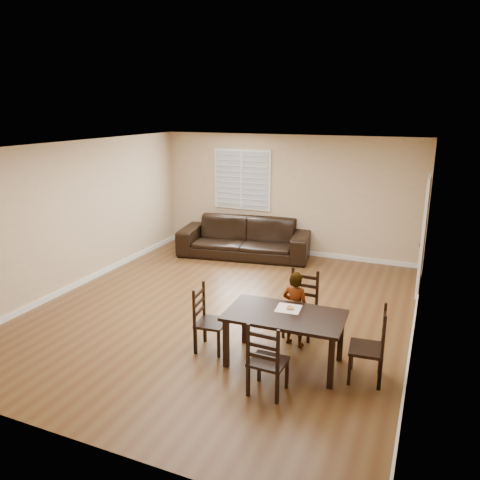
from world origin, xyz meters
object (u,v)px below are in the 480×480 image
at_px(child, 295,309).
at_px(chair_near, 303,305).
at_px(chair_right, 376,349).
at_px(donut, 290,307).
at_px(sofa, 244,238).
at_px(chair_left, 204,320).
at_px(dining_table, 285,320).
at_px(chair_far, 265,365).

bearing_deg(child, chair_near, -77.91).
xyz_separation_m(chair_near, child, (0.00, -0.42, 0.11)).
distance_m(chair_right, donut, 1.19).
relative_size(chair_right, sofa, 0.33).
xyz_separation_m(chair_left, donut, (1.17, 0.22, 0.31)).
distance_m(dining_table, chair_left, 1.17).
relative_size(chair_far, chair_right, 0.96).
distance_m(chair_near, sofa, 3.86).
xyz_separation_m(chair_near, chair_right, (1.18, -0.93, -0.00)).
distance_m(chair_right, child, 1.29).
bearing_deg(chair_near, donut, -85.20).
bearing_deg(chair_right, chair_far, -58.93).
bearing_deg(chair_left, dining_table, -93.75).
distance_m(chair_left, sofa, 4.31).
bearing_deg(chair_far, donut, -87.79).
bearing_deg(dining_table, sofa, 116.91).
relative_size(chair_right, child, 0.88).
height_order(chair_near, sofa, chair_near).
height_order(chair_right, child, child).
distance_m(dining_table, child, 0.56).
height_order(dining_table, chair_far, chair_far).
bearing_deg(chair_near, dining_table, -86.45).
xyz_separation_m(dining_table, chair_near, (-0.02, 0.97, -0.18)).
bearing_deg(chair_left, child, -68.38).
height_order(child, donut, child).
xyz_separation_m(dining_table, chair_left, (-1.16, -0.04, -0.20)).
bearing_deg(child, donut, 106.08).
distance_m(chair_far, chair_right, 1.42).
xyz_separation_m(dining_table, chair_far, (0.02, -0.80, -0.20)).
distance_m(chair_far, chair_left, 1.40).
distance_m(dining_table, chair_right, 1.18).
height_order(chair_near, donut, chair_near).
height_order(dining_table, sofa, sofa).
height_order(chair_right, donut, chair_right).
height_order(chair_far, donut, chair_far).
bearing_deg(chair_left, chair_near, -54.07).
relative_size(dining_table, chair_right, 1.59).
bearing_deg(dining_table, chair_near, 89.51).
height_order(dining_table, chair_left, chair_left).
xyz_separation_m(chair_right, child, (-1.18, 0.51, 0.11)).
bearing_deg(chair_left, sofa, 8.86).
relative_size(chair_left, donut, 8.72).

